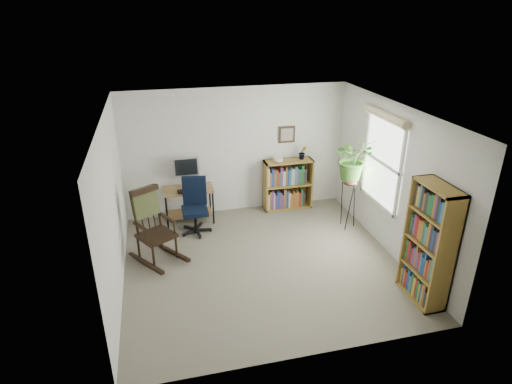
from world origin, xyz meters
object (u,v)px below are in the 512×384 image
object	(u,v)px
rocking_chair	(155,226)
tall_bookshelf	(429,244)
desk	(189,205)
office_chair	(195,207)
low_bookshelf	(288,184)

from	to	relation	value
rocking_chair	tall_bookshelf	distance (m)	3.95
desk	rocking_chair	xyz separation A→B (m)	(-0.62, -1.21, 0.27)
rocking_chair	tall_bookshelf	bearing A→B (deg)	-58.39
office_chair	tall_bookshelf	size ratio (longest dim) A/B	0.59
low_bookshelf	tall_bookshelf	size ratio (longest dim) A/B	0.59
office_chair	tall_bookshelf	xyz separation A→B (m)	(2.82, -2.57, 0.34)
rocking_chair	tall_bookshelf	size ratio (longest dim) A/B	0.71
tall_bookshelf	rocking_chair	bearing A→B (deg)	152.49
rocking_chair	tall_bookshelf	xyz separation A→B (m)	(3.49, -1.82, 0.24)
office_chair	rocking_chair	xyz separation A→B (m)	(-0.68, -0.76, 0.10)
desk	office_chair	world-z (taller)	office_chair
rocking_chair	office_chair	bearing A→B (deg)	17.23
desk	rocking_chair	world-z (taller)	rocking_chair
office_chair	rocking_chair	bearing A→B (deg)	-122.92
desk	rocking_chair	size ratio (longest dim) A/B	0.75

